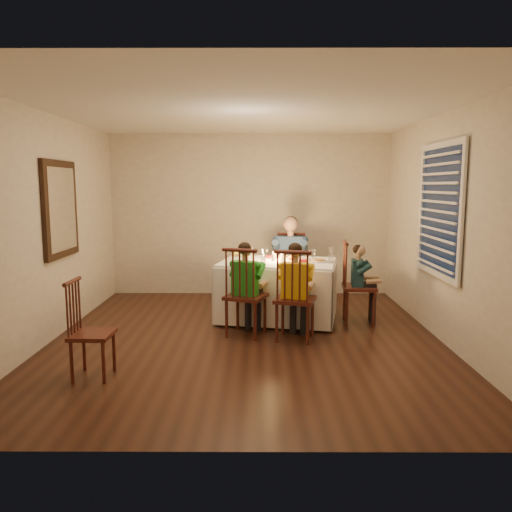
{
  "coord_description": "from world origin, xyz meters",
  "views": [
    {
      "loc": [
        0.13,
        -5.64,
        1.78
      ],
      "look_at": [
        0.11,
        0.15,
        0.96
      ],
      "focal_mm": 35.0,
      "sensor_mm": 36.0,
      "label": 1
    }
  ],
  "objects_px": {
    "child_green": "(246,335)",
    "child_yellow": "(295,339)",
    "adult": "(290,305)",
    "dining_table": "(278,278)",
    "chair_adult": "(290,305)",
    "child_teal": "(358,323)",
    "serving_bowl": "(245,254)",
    "chair_end": "(358,323)",
    "chair_near_left": "(246,335)",
    "chair_extra": "(94,377)",
    "chair_near_right": "(295,339)"
  },
  "relations": [
    {
      "from": "chair_end",
      "to": "child_yellow",
      "type": "bearing_deg",
      "value": 133.84
    },
    {
      "from": "chair_end",
      "to": "child_green",
      "type": "distance_m",
      "value": 1.55
    },
    {
      "from": "adult",
      "to": "child_teal",
      "type": "distance_m",
      "value": 1.29
    },
    {
      "from": "dining_table",
      "to": "adult",
      "type": "relative_size",
      "value": 1.27
    },
    {
      "from": "chair_near_left",
      "to": "child_green",
      "type": "xyz_separation_m",
      "value": [
        -0.0,
        0.0,
        0.0
      ]
    },
    {
      "from": "child_teal",
      "to": "serving_bowl",
      "type": "distance_m",
      "value": 1.81
    },
    {
      "from": "chair_adult",
      "to": "child_green",
      "type": "xyz_separation_m",
      "value": [
        -0.62,
        -1.53,
        0.0
      ]
    },
    {
      "from": "child_green",
      "to": "chair_end",
      "type": "bearing_deg",
      "value": -138.82
    },
    {
      "from": "child_green",
      "to": "child_yellow",
      "type": "height_order",
      "value": "child_yellow"
    },
    {
      "from": "child_green",
      "to": "serving_bowl",
      "type": "relative_size",
      "value": 5.23
    },
    {
      "from": "chair_near_left",
      "to": "chair_near_right",
      "type": "distance_m",
      "value": 0.59
    },
    {
      "from": "chair_end",
      "to": "child_teal",
      "type": "height_order",
      "value": "chair_end"
    },
    {
      "from": "child_yellow",
      "to": "child_teal",
      "type": "distance_m",
      "value": 1.13
    },
    {
      "from": "chair_near_right",
      "to": "chair_extra",
      "type": "bearing_deg",
      "value": 45.2
    },
    {
      "from": "dining_table",
      "to": "serving_bowl",
      "type": "height_order",
      "value": "serving_bowl"
    },
    {
      "from": "chair_near_left",
      "to": "child_yellow",
      "type": "xyz_separation_m",
      "value": [
        0.57,
        -0.16,
        0.0
      ]
    },
    {
      "from": "chair_end",
      "to": "child_teal",
      "type": "bearing_deg",
      "value": 0.0
    },
    {
      "from": "chair_near_left",
      "to": "chair_end",
      "type": "distance_m",
      "value": 1.55
    },
    {
      "from": "chair_end",
      "to": "serving_bowl",
      "type": "bearing_deg",
      "value": 72.24
    },
    {
      "from": "chair_near_left",
      "to": "chair_extra",
      "type": "bearing_deg",
      "value": 63.93
    },
    {
      "from": "chair_near_right",
      "to": "chair_end",
      "type": "bearing_deg",
      "value": -126.42
    },
    {
      "from": "adult",
      "to": "serving_bowl",
      "type": "relative_size",
      "value": 6.18
    },
    {
      "from": "child_green",
      "to": "child_yellow",
      "type": "relative_size",
      "value": 0.99
    },
    {
      "from": "chair_near_left",
      "to": "chair_end",
      "type": "bearing_deg",
      "value": -138.82
    },
    {
      "from": "chair_near_left",
      "to": "adult",
      "type": "relative_size",
      "value": 0.81
    },
    {
      "from": "adult",
      "to": "dining_table",
      "type": "bearing_deg",
      "value": -96.87
    },
    {
      "from": "chair_near_left",
      "to": "serving_bowl",
      "type": "distance_m",
      "value": 1.43
    },
    {
      "from": "dining_table",
      "to": "chair_extra",
      "type": "height_order",
      "value": "dining_table"
    },
    {
      "from": "child_green",
      "to": "serving_bowl",
      "type": "xyz_separation_m",
      "value": [
        -0.04,
        1.17,
        0.82
      ]
    },
    {
      "from": "chair_near_left",
      "to": "child_yellow",
      "type": "relative_size",
      "value": 0.94
    },
    {
      "from": "adult",
      "to": "child_yellow",
      "type": "height_order",
      "value": "adult"
    },
    {
      "from": "chair_extra",
      "to": "child_teal",
      "type": "distance_m",
      "value": 3.41
    },
    {
      "from": "chair_end",
      "to": "chair_near_left",
      "type": "bearing_deg",
      "value": 115.66
    },
    {
      "from": "chair_near_right",
      "to": "chair_end",
      "type": "distance_m",
      "value": 1.13
    },
    {
      "from": "chair_adult",
      "to": "chair_near_left",
      "type": "bearing_deg",
      "value": -103.99
    },
    {
      "from": "chair_near_left",
      "to": "chair_extra",
      "type": "height_order",
      "value": "chair_near_left"
    },
    {
      "from": "dining_table",
      "to": "child_yellow",
      "type": "xyz_separation_m",
      "value": [
        0.16,
        -0.89,
        -0.56
      ]
    },
    {
      "from": "dining_table",
      "to": "adult",
      "type": "height_order",
      "value": "dining_table"
    },
    {
      "from": "chair_extra",
      "to": "serving_bowl",
      "type": "relative_size",
      "value": 4.32
    },
    {
      "from": "chair_adult",
      "to": "adult",
      "type": "xyz_separation_m",
      "value": [
        0.0,
        0.0,
        0.0
      ]
    },
    {
      "from": "chair_adult",
      "to": "chair_extra",
      "type": "height_order",
      "value": "chair_adult"
    },
    {
      "from": "adult",
      "to": "child_teal",
      "type": "height_order",
      "value": "adult"
    },
    {
      "from": "chair_adult",
      "to": "child_yellow",
      "type": "bearing_deg",
      "value": -83.53
    },
    {
      "from": "chair_near_left",
      "to": "chair_end",
      "type": "relative_size",
      "value": 1.0
    },
    {
      "from": "dining_table",
      "to": "adult",
      "type": "xyz_separation_m",
      "value": [
        0.21,
        0.8,
        -0.56
      ]
    },
    {
      "from": "chair_near_left",
      "to": "serving_bowl",
      "type": "xyz_separation_m",
      "value": [
        -0.04,
        1.17,
        0.82
      ]
    },
    {
      "from": "child_green",
      "to": "child_yellow",
      "type": "distance_m",
      "value": 0.59
    },
    {
      "from": "chair_end",
      "to": "child_green",
      "type": "bearing_deg",
      "value": 115.66
    },
    {
      "from": "chair_near_right",
      "to": "serving_bowl",
      "type": "height_order",
      "value": "serving_bowl"
    },
    {
      "from": "chair_adult",
      "to": "chair_near_left",
      "type": "xyz_separation_m",
      "value": [
        -0.62,
        -1.53,
        0.0
      ]
    }
  ]
}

